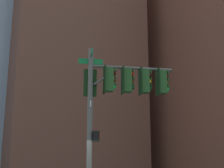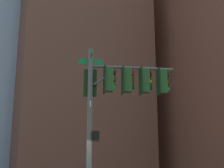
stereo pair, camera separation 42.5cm
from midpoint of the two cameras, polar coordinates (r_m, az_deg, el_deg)
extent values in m
cylinder|color=#4C514C|center=(12.56, -3.11, -7.29)|extent=(0.21, 0.21, 6.29)
cylinder|color=#4C514C|center=(13.32, 4.64, 2.95)|extent=(1.22, 3.41, 0.12)
cylinder|color=#4C514C|center=(12.99, -0.20, 1.27)|extent=(0.40, 1.01, 0.75)
cube|color=#0F6B33|center=(13.19, -2.96, 5.31)|extent=(1.11, 0.39, 0.24)
cube|color=#0F6B33|center=(13.09, -2.97, 4.07)|extent=(0.35, 0.98, 0.24)
cube|color=white|center=(12.67, -3.07, -3.75)|extent=(0.44, 0.17, 0.24)
cube|color=#1E4C1E|center=(12.99, 0.38, 0.77)|extent=(0.43, 0.43, 1.00)
cube|color=black|center=(12.96, -0.45, 0.80)|extent=(0.53, 0.21, 1.16)
sphere|color=#470A07|center=(13.10, 1.26, 2.01)|extent=(0.20, 0.20, 0.20)
cylinder|color=#1E4C1E|center=(13.13, 1.54, 2.38)|extent=(0.23, 0.11, 0.23)
sphere|color=#4C330A|center=(13.02, 1.27, 0.74)|extent=(0.20, 0.20, 0.20)
cylinder|color=#1E4C1E|center=(13.05, 1.55, 1.11)|extent=(0.23, 0.11, 0.23)
sphere|color=green|center=(12.95, 1.27, -0.55)|extent=(0.20, 0.20, 0.20)
cylinder|color=#1E4C1E|center=(12.98, 1.55, -0.17)|extent=(0.23, 0.11, 0.23)
cube|color=#1E4C1E|center=(13.13, 3.70, 0.65)|extent=(0.43, 0.43, 1.00)
cube|color=black|center=(13.09, 2.89, 0.68)|extent=(0.53, 0.21, 1.16)
sphere|color=red|center=(13.25, 4.55, 1.87)|extent=(0.20, 0.20, 0.20)
cylinder|color=#1E4C1E|center=(13.29, 4.81, 2.24)|extent=(0.23, 0.11, 0.23)
sphere|color=#4C330A|center=(13.17, 4.57, 0.61)|extent=(0.20, 0.20, 0.20)
cylinder|color=#1E4C1E|center=(13.21, 4.84, 0.98)|extent=(0.23, 0.11, 0.23)
sphere|color=#0A3819|center=(13.10, 4.60, -0.66)|extent=(0.20, 0.20, 0.20)
cylinder|color=#1E4C1E|center=(13.14, 4.86, -0.29)|extent=(0.23, 0.11, 0.23)
cube|color=#1E4C1E|center=(13.31, 6.94, 0.52)|extent=(0.43, 0.43, 1.00)
cube|color=black|center=(13.26, 6.15, 0.55)|extent=(0.53, 0.21, 1.16)
sphere|color=#470A07|center=(13.44, 7.75, 1.73)|extent=(0.20, 0.20, 0.20)
cylinder|color=#1E4C1E|center=(13.48, 8.00, 2.09)|extent=(0.23, 0.11, 0.23)
sphere|color=#F29E0C|center=(13.37, 7.79, 0.49)|extent=(0.20, 0.20, 0.20)
cylinder|color=#1E4C1E|center=(13.41, 8.04, 0.85)|extent=(0.23, 0.11, 0.23)
sphere|color=#0A3819|center=(13.30, 7.83, -0.77)|extent=(0.20, 0.20, 0.20)
cylinder|color=#1E4C1E|center=(13.34, 8.09, -0.40)|extent=(0.23, 0.11, 0.23)
cube|color=#1E4C1E|center=(13.54, 10.09, 0.40)|extent=(0.43, 0.43, 1.00)
cube|color=black|center=(13.48, 9.32, 0.43)|extent=(0.53, 0.21, 1.16)
sphere|color=#470A07|center=(13.68, 10.85, 1.59)|extent=(0.20, 0.20, 0.20)
cylinder|color=#1E4C1E|center=(13.72, 11.09, 1.94)|extent=(0.23, 0.11, 0.23)
sphere|color=#4C330A|center=(13.60, 10.91, 0.37)|extent=(0.20, 0.20, 0.20)
cylinder|color=#1E4C1E|center=(13.65, 11.15, 0.72)|extent=(0.23, 0.11, 0.23)
sphere|color=green|center=(13.54, 10.96, -0.87)|extent=(0.20, 0.20, 0.20)
cylinder|color=#1E4C1E|center=(13.58, 11.20, -0.50)|extent=(0.23, 0.11, 0.23)
cube|color=#1E4C1E|center=(13.15, -3.15, -0.01)|extent=(0.43, 0.43, 1.00)
cube|color=black|center=(12.97, -3.07, 0.18)|extent=(0.21, 0.53, 1.16)
sphere|color=#470A07|center=(13.42, -3.22, 1.03)|extent=(0.20, 0.20, 0.20)
cylinder|color=#1E4C1E|center=(13.51, -3.24, 1.33)|extent=(0.11, 0.23, 0.23)
sphere|color=#4C330A|center=(13.35, -3.24, -0.22)|extent=(0.20, 0.20, 0.20)
cylinder|color=#1E4C1E|center=(13.43, -3.26, 0.10)|extent=(0.11, 0.23, 0.23)
sphere|color=green|center=(13.28, -3.26, -1.48)|extent=(0.20, 0.20, 0.20)
cylinder|color=#1E4C1E|center=(13.37, -3.28, -1.15)|extent=(0.11, 0.23, 0.23)
cube|color=black|center=(12.55, -1.97, -9.48)|extent=(0.42, 0.35, 0.40)
cube|color=#EA5914|center=(12.57, -1.34, -9.49)|extent=(0.25, 0.10, 0.28)
cube|color=brown|center=(48.58, -6.93, 7.44)|extent=(18.43, 17.55, 37.96)
cube|color=brown|center=(79.66, -6.48, 2.36)|extent=(23.07, 18.17, 46.53)
camera|label=1|loc=(0.21, -89.06, -0.22)|focal=50.21mm
camera|label=2|loc=(0.21, 90.94, 0.22)|focal=50.21mm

